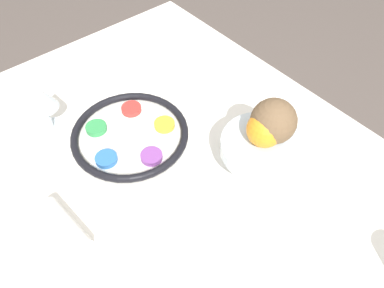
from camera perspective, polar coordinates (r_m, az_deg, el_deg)
dining_table at (r=1.22m, az=-0.45°, el=-15.57°), size 1.38×0.96×0.74m
seder_plate at (r=0.99m, az=-9.40°, el=1.37°), size 0.31×0.31×0.03m
wine_glass at (r=1.01m, az=-21.97°, el=6.34°), size 0.07×0.07×0.14m
fruit_stand at (r=0.87m, az=10.68°, el=-0.76°), size 0.19×0.19×0.11m
orange_fruit at (r=0.82m, az=11.03°, el=2.19°), size 0.08×0.08×0.08m
coconut at (r=0.83m, az=12.31°, el=3.42°), size 0.10×0.10×0.10m
napkin_roll at (r=0.86m, az=-18.82°, el=-11.68°), size 0.15×0.06×0.04m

